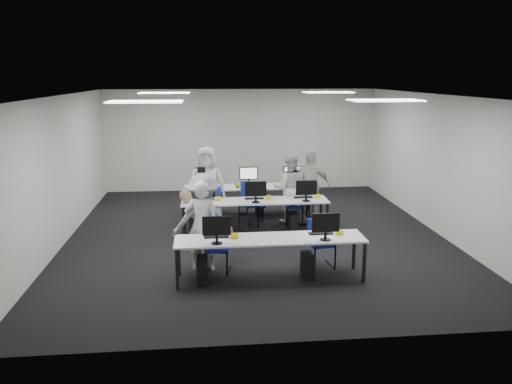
{
  "coord_description": "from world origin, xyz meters",
  "views": [
    {
      "loc": [
        -1.04,
        -10.31,
        3.41
      ],
      "look_at": [
        -0.01,
        -0.15,
        1.0
      ],
      "focal_mm": 35.0,
      "sensor_mm": 36.0,
      "label": 1
    }
  ],
  "objects": [
    {
      "name": "equipment_mid",
      "position": [
        -0.19,
        0.18,
        0.36
      ],
      "size": [
        2.91,
        0.41,
        1.19
      ],
      "color": "white",
      "rests_on": "desk_mid"
    },
    {
      "name": "desk_back",
      "position": [
        0.0,
        1.6,
        0.68
      ],
      "size": [
        3.2,
        0.7,
        0.73
      ],
      "color": "silver",
      "rests_on": "ground"
    },
    {
      "name": "handbag",
      "position": [
        -1.45,
        0.15,
        0.89
      ],
      "size": [
        0.44,
        0.36,
        0.31
      ],
      "primitive_type": "ellipsoid",
      "rotation": [
        0.0,
        0.0,
        -0.34
      ],
      "color": "tan",
      "rests_on": "desk_mid"
    },
    {
      "name": "chair_2",
      "position": [
        -1.09,
        0.8,
        0.28
      ],
      "size": [
        0.55,
        0.58,
        0.89
      ],
      "rotation": [
        0.0,
        0.0,
        0.29
      ],
      "color": "navy",
      "rests_on": "ground"
    },
    {
      "name": "student_2",
      "position": [
        -1.03,
        1.07,
        0.9
      ],
      "size": [
        0.94,
        0.68,
        1.8
      ],
      "primitive_type": "imported",
      "rotation": [
        0.0,
        0.0,
        -0.12
      ],
      "color": "beige",
      "rests_on": "ground"
    },
    {
      "name": "student_3",
      "position": [
        1.35,
        0.89,
        0.87
      ],
      "size": [
        1.05,
        0.52,
        1.74
      ],
      "primitive_type": "imported",
      "rotation": [
        0.0,
        0.0,
        0.09
      ],
      "color": "beige",
      "rests_on": "ground"
    },
    {
      "name": "student_1",
      "position": [
        0.88,
        0.9,
        0.83
      ],
      "size": [
        0.9,
        0.75,
        1.66
      ],
      "primitive_type": "imported",
      "rotation": [
        0.0,
        0.0,
        2.98
      ],
      "color": "beige",
      "rests_on": "ground"
    },
    {
      "name": "desk_mid",
      "position": [
        0.0,
        0.2,
        0.68
      ],
      "size": [
        3.2,
        0.7,
        0.73
      ],
      "color": "silver",
      "rests_on": "ground"
    },
    {
      "name": "chair_7",
      "position": [
        1.25,
        0.92,
        0.3
      ],
      "size": [
        0.51,
        0.55,
        0.94
      ],
      "rotation": [
        0.0,
        0.0,
        0.11
      ],
      "color": "navy",
      "rests_on": "ground"
    },
    {
      "name": "chair_4",
      "position": [
        0.98,
        0.84,
        0.26
      ],
      "size": [
        0.43,
        0.46,
        0.83
      ],
      "rotation": [
        0.0,
        0.0,
        -0.05
      ],
      "color": "navy",
      "rests_on": "ground"
    },
    {
      "name": "chair_0",
      "position": [
        -0.87,
        -1.95,
        0.26
      ],
      "size": [
        0.49,
        0.52,
        0.83
      ],
      "rotation": [
        0.0,
        0.0,
        -0.2
      ],
      "color": "navy",
      "rests_on": "ground"
    },
    {
      "name": "chair_1",
      "position": [
        0.99,
        -1.92,
        0.27
      ],
      "size": [
        0.48,
        0.51,
        0.86
      ],
      "rotation": [
        0.0,
        0.0,
        0.14
      ],
      "color": "navy",
      "rests_on": "ground"
    },
    {
      "name": "chair_5",
      "position": [
        -1.0,
        0.93,
        0.29
      ],
      "size": [
        0.59,
        0.61,
        0.93
      ],
      "rotation": [
        0.0,
        0.0,
        0.32
      ],
      "color": "navy",
      "rests_on": "ground"
    },
    {
      "name": "ceiling_panels",
      "position": [
        0.0,
        0.0,
        2.98
      ],
      "size": [
        5.2,
        4.6,
        0.02
      ],
      "color": "white",
      "rests_on": "room"
    },
    {
      "name": "equipment_front",
      "position": [
        -0.19,
        -2.42,
        0.36
      ],
      "size": [
        2.51,
        0.41,
        1.19
      ],
      "color": "#0B2F95",
      "rests_on": "desk_front"
    },
    {
      "name": "room",
      "position": [
        0.0,
        0.0,
        1.5
      ],
      "size": [
        9.0,
        9.02,
        3.0
      ],
      "color": "black",
      "rests_on": "ground"
    },
    {
      "name": "equipment_back",
      "position": [
        0.19,
        1.62,
        0.36
      ],
      "size": [
        2.91,
        0.41,
        1.19
      ],
      "color": "white",
      "rests_on": "desk_back"
    },
    {
      "name": "student_0",
      "position": [
        -1.15,
        -1.86,
        0.82
      ],
      "size": [
        0.64,
        0.46,
        1.64
      ],
      "primitive_type": "imported",
      "rotation": [
        0.0,
        0.0,
        3.02
      ],
      "color": "beige",
      "rests_on": "ground"
    },
    {
      "name": "chair_6",
      "position": [
        0.1,
        0.97,
        0.27
      ],
      "size": [
        0.41,
        0.45,
        0.85
      ],
      "rotation": [
        0.0,
        0.0,
        0.0
      ],
      "color": "navy",
      "rests_on": "ground"
    },
    {
      "name": "photographer",
      "position": [
        -1.13,
        -1.7,
        0.85
      ],
      "size": [
        1.13,
        0.68,
        1.7
      ],
      "primitive_type": "imported",
      "rotation": [
        0.0,
        0.0,
        3.18
      ],
      "color": "gray",
      "rests_on": "ground"
    },
    {
      "name": "chair_3",
      "position": [
        -0.06,
        0.83,
        0.31
      ],
      "size": [
        0.56,
        0.6,
        0.98
      ],
      "rotation": [
        0.0,
        0.0,
        -0.17
      ],
      "color": "navy",
      "rests_on": "ground"
    },
    {
      "name": "dslr_camera",
      "position": [
        -1.13,
        -1.52,
        1.76
      ],
      "size": [
        0.15,
        0.19,
        0.1
      ],
      "primitive_type": "cube",
      "rotation": [
        0.0,
        0.0,
        3.18
      ],
      "color": "black",
      "rests_on": "photographer"
    },
    {
      "name": "desk_front",
      "position": [
        0.0,
        -2.4,
        0.68
      ],
      "size": [
        3.2,
        0.7,
        0.73
      ],
      "color": "silver",
      "rests_on": "ground"
    }
  ]
}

